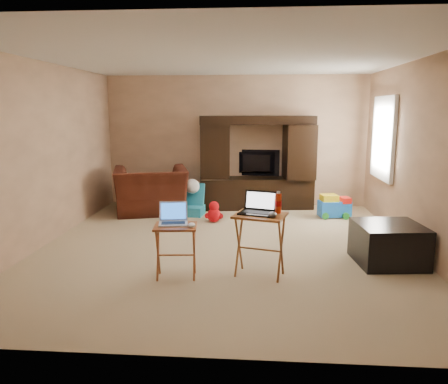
# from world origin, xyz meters

# --- Properties ---
(floor) EXTENTS (5.50, 5.50, 0.00)m
(floor) POSITION_xyz_m (0.00, 0.00, 0.00)
(floor) COLOR tan
(floor) RESTS_ON ground
(ceiling) EXTENTS (5.50, 5.50, 0.00)m
(ceiling) POSITION_xyz_m (0.00, 0.00, 2.50)
(ceiling) COLOR silver
(ceiling) RESTS_ON ground
(wall_back) EXTENTS (5.00, 0.00, 5.00)m
(wall_back) POSITION_xyz_m (0.00, 2.75, 1.25)
(wall_back) COLOR tan
(wall_back) RESTS_ON ground
(wall_front) EXTENTS (5.00, 0.00, 5.00)m
(wall_front) POSITION_xyz_m (0.00, -2.75, 1.25)
(wall_front) COLOR tan
(wall_front) RESTS_ON ground
(wall_left) EXTENTS (0.00, 5.50, 5.50)m
(wall_left) POSITION_xyz_m (-2.50, 0.00, 1.25)
(wall_left) COLOR tan
(wall_left) RESTS_ON ground
(wall_right) EXTENTS (0.00, 5.50, 5.50)m
(wall_right) POSITION_xyz_m (2.50, 0.00, 1.25)
(wall_right) COLOR tan
(wall_right) RESTS_ON ground
(window_pane) EXTENTS (0.00, 1.20, 1.20)m
(window_pane) POSITION_xyz_m (2.48, 1.55, 1.40)
(window_pane) COLOR white
(window_pane) RESTS_ON ground
(window_frame) EXTENTS (0.06, 1.14, 1.34)m
(window_frame) POSITION_xyz_m (2.46, 1.55, 1.40)
(window_frame) COLOR white
(window_frame) RESTS_ON ground
(entertainment_center) EXTENTS (2.18, 0.82, 1.74)m
(entertainment_center) POSITION_xyz_m (0.41, 2.45, 0.87)
(entertainment_center) COLOR black
(entertainment_center) RESTS_ON floor
(television) EXTENTS (0.89, 0.18, 0.51)m
(television) POSITION_xyz_m (0.41, 2.66, 0.84)
(television) COLOR black
(television) RESTS_ON entertainment_center
(recliner) EXTENTS (1.52, 1.41, 0.83)m
(recliner) POSITION_xyz_m (-1.48, 1.88, 0.41)
(recliner) COLOR #41160E
(recliner) RESTS_ON floor
(child_rocker) EXTENTS (0.47, 0.52, 0.56)m
(child_rocker) POSITION_xyz_m (-0.73, 1.78, 0.28)
(child_rocker) COLOR teal
(child_rocker) RESTS_ON floor
(plush_toy) EXTENTS (0.32, 0.27, 0.36)m
(plush_toy) POSITION_xyz_m (-0.29, 1.32, 0.18)
(plush_toy) COLOR red
(plush_toy) RESTS_ON floor
(push_toy) EXTENTS (0.61, 0.48, 0.41)m
(push_toy) POSITION_xyz_m (1.78, 1.80, 0.20)
(push_toy) COLOR blue
(push_toy) RESTS_ON floor
(ottoman) EXTENTS (0.84, 0.84, 0.49)m
(ottoman) POSITION_xyz_m (2.03, -0.51, 0.24)
(ottoman) COLOR black
(ottoman) RESTS_ON floor
(tray_table_left) EXTENTS (0.50, 0.41, 0.60)m
(tray_table_left) POSITION_xyz_m (-0.46, -1.16, 0.30)
(tray_table_left) COLOR #AA5229
(tray_table_left) RESTS_ON floor
(tray_table_right) EXTENTS (0.65, 0.57, 0.71)m
(tray_table_right) POSITION_xyz_m (0.47, -1.04, 0.36)
(tray_table_right) COLOR brown
(tray_table_right) RESTS_ON floor
(laptop_left) EXTENTS (0.35, 0.31, 0.24)m
(laptop_left) POSITION_xyz_m (-0.49, -1.13, 0.72)
(laptop_left) COLOR silver
(laptop_left) RESTS_ON tray_table_left
(laptop_right) EXTENTS (0.44, 0.40, 0.24)m
(laptop_right) POSITION_xyz_m (0.43, -1.02, 0.83)
(laptop_right) COLOR black
(laptop_right) RESTS_ON tray_table_right
(mouse_left) EXTENTS (0.09, 0.13, 0.05)m
(mouse_left) POSITION_xyz_m (-0.27, -1.23, 0.63)
(mouse_left) COLOR white
(mouse_left) RESTS_ON tray_table_left
(mouse_right) EXTENTS (0.13, 0.16, 0.06)m
(mouse_right) POSITION_xyz_m (0.60, -1.16, 0.74)
(mouse_right) COLOR #3D3D42
(mouse_right) RESTS_ON tray_table_right
(water_bottle) EXTENTS (0.07, 0.07, 0.22)m
(water_bottle) POSITION_xyz_m (0.67, -0.96, 0.82)
(water_bottle) COLOR red
(water_bottle) RESTS_ON tray_table_right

